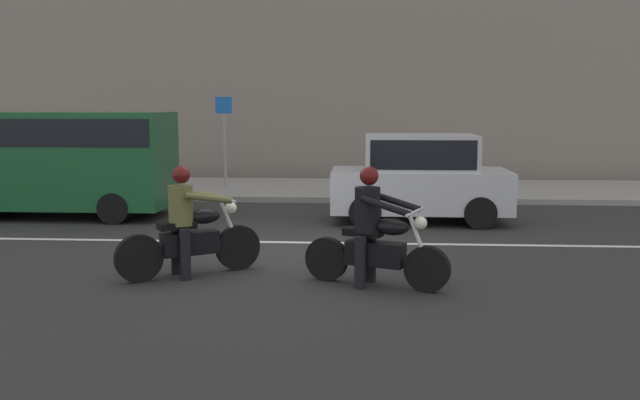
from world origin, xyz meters
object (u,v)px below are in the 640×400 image
motorcycle_with_rider_olive (189,231)px  street_sign_post (224,133)px  motorcycle_with_rider_black_leather (375,238)px  parked_van_forest_green (61,156)px  parked_hatchback_silver (420,177)px

motorcycle_with_rider_olive → street_sign_post: 8.99m
motorcycle_with_rider_black_leather → parked_van_forest_green: parked_van_forest_green is taller
motorcycle_with_rider_black_leather → motorcycle_with_rider_olive: size_ratio=1.06×
motorcycle_with_rider_black_leather → motorcycle_with_rider_olive: 2.64m
motorcycle_with_rider_olive → parked_hatchback_silver: size_ratio=0.51×
parked_hatchback_silver → parked_van_forest_green: bearing=178.6°
parked_hatchback_silver → street_sign_post: 6.38m
motorcycle_with_rider_black_leather → parked_hatchback_silver: 5.28m
parked_hatchback_silver → street_sign_post: bearing=140.1°
motorcycle_with_rider_olive → street_sign_post: size_ratio=0.74×
motorcycle_with_rider_black_leather → parked_hatchback_silver: bearing=79.1°
parked_hatchback_silver → motorcycle_with_rider_olive: bearing=-127.0°
motorcycle_with_rider_black_leather → parked_van_forest_green: size_ratio=0.42×
street_sign_post → motorcycle_with_rider_olive: bearing=-81.9°
motorcycle_with_rider_black_leather → parked_van_forest_green: 8.56m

